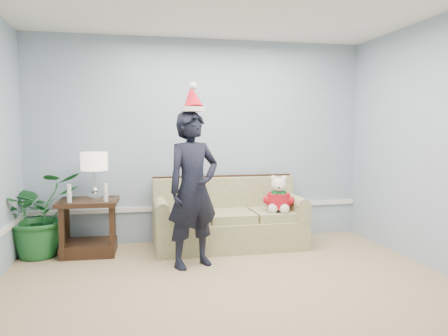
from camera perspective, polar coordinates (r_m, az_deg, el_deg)
name	(u,v)px	position (r m, az deg, el deg)	size (l,w,h in m)	color
room_shell	(250,149)	(3.44, 3.46, 2.44)	(4.54, 5.04, 2.74)	tan
wainscot_trim	(107,234)	(4.62, -15.06, -8.33)	(4.49, 4.99, 0.06)	white
sofa	(228,222)	(5.67, 0.55, -7.05)	(1.90, 0.82, 0.89)	#5B622E
side_table	(89,233)	(5.56, -17.21, -8.11)	(0.72, 0.61, 0.67)	#311F11
table_lamp	(94,163)	(5.48, -16.60, 0.59)	(0.32, 0.32, 0.57)	silver
candle_pair	(88,194)	(5.30, -17.39, -3.21)	(0.46, 0.05, 0.21)	silver
houseplant	(39,214)	(5.64, -22.98, -5.59)	(0.90, 0.78, 1.00)	#1C6029
man	(193,190)	(4.77, -4.06, -2.82)	(0.62, 0.41, 1.70)	black
santa_hat	(192,99)	(4.75, -4.16, 8.95)	(0.32, 0.35, 0.31)	silver
teddy_bear	(279,198)	(5.58, 7.18, -3.96)	(0.36, 0.37, 0.47)	silver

